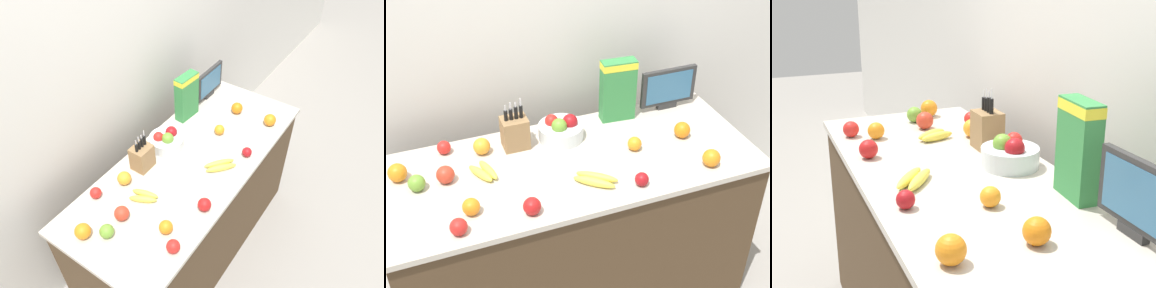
% 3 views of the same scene
% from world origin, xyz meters
% --- Properties ---
extents(ground_plane, '(14.00, 14.00, 0.00)m').
position_xyz_m(ground_plane, '(0.00, 0.00, 0.00)').
color(ground_plane, gray).
extents(wall_back, '(9.00, 0.06, 2.60)m').
position_xyz_m(wall_back, '(0.00, 0.59, 1.30)').
color(wall_back, silver).
rests_on(wall_back, ground_plane).
extents(counter, '(1.81, 0.75, 0.93)m').
position_xyz_m(counter, '(0.00, 0.00, 0.47)').
color(counter, '#4C3823').
rests_on(counter, ground_plane).
extents(knife_block, '(0.13, 0.11, 0.27)m').
position_xyz_m(knife_block, '(-0.21, 0.22, 1.02)').
color(knife_block, '#937047').
rests_on(knife_block, counter).
extents(small_monitor, '(0.32, 0.03, 0.24)m').
position_xyz_m(small_monitor, '(0.67, 0.28, 1.06)').
color(small_monitor, '#2D2D2D').
rests_on(small_monitor, counter).
extents(cereal_box, '(0.19, 0.09, 0.34)m').
position_xyz_m(cereal_box, '(0.37, 0.28, 1.12)').
color(cereal_box, '#338442').
rests_on(cereal_box, counter).
extents(fruit_bowl, '(0.23, 0.23, 0.13)m').
position_xyz_m(fruit_bowl, '(0.02, 0.21, 0.99)').
color(fruit_bowl, silver).
rests_on(fruit_bowl, counter).
extents(banana_bunch_left, '(0.13, 0.18, 0.04)m').
position_xyz_m(banana_bunch_left, '(-0.41, 0.05, 0.95)').
color(banana_bunch_left, yellow).
rests_on(banana_bunch_left, counter).
extents(banana_bunch_right, '(0.21, 0.19, 0.04)m').
position_xyz_m(banana_bunch_right, '(0.05, -0.19, 0.95)').
color(banana_bunch_right, yellow).
rests_on(banana_bunch_right, counter).
extents(apple_middle, '(0.06, 0.06, 0.06)m').
position_xyz_m(apple_middle, '(0.24, -0.27, 0.97)').
color(apple_middle, '#A31419').
rests_on(apple_middle, counter).
extents(apple_near_bananas, '(0.08, 0.08, 0.08)m').
position_xyz_m(apple_near_bananas, '(-0.71, 0.05, 0.97)').
color(apple_near_bananas, '#6B9E33').
rests_on(apple_near_bananas, counter).
extents(apple_leftmost, '(0.07, 0.07, 0.07)m').
position_xyz_m(apple_leftmost, '(-0.55, 0.29, 0.97)').
color(apple_leftmost, red).
rests_on(apple_leftmost, counter).
extents(apple_rear, '(0.08, 0.08, 0.08)m').
position_xyz_m(apple_rear, '(-0.28, -0.28, 0.97)').
color(apple_rear, red).
rests_on(apple_rear, counter).
extents(apple_rightmost, '(0.07, 0.07, 0.07)m').
position_xyz_m(apple_rightmost, '(-0.59, -0.29, 0.97)').
color(apple_rightmost, red).
rests_on(apple_rightmost, counter).
extents(apple_front, '(0.08, 0.08, 0.08)m').
position_xyz_m(apple_front, '(-0.58, 0.06, 0.98)').
color(apple_front, red).
rests_on(apple_front, counter).
extents(orange_front_left, '(0.08, 0.08, 0.08)m').
position_xyz_m(orange_front_left, '(-0.52, -0.19, 0.97)').
color(orange_front_left, orange).
rests_on(orange_front_left, counter).
extents(orange_near_bowl, '(0.08, 0.08, 0.08)m').
position_xyz_m(orange_near_bowl, '(-0.38, 0.22, 0.98)').
color(orange_near_bowl, orange).
rests_on(orange_near_bowl, counter).
extents(orange_mid_right, '(0.09, 0.09, 0.09)m').
position_xyz_m(orange_mid_right, '(-0.78, 0.15, 0.98)').
color(orange_mid_right, orange).
rests_on(orange_mid_right, counter).
extents(orange_front_right, '(0.09, 0.09, 0.09)m').
position_xyz_m(orange_front_right, '(0.61, -0.26, 0.98)').
color(orange_front_right, orange).
rests_on(orange_front_right, counter).
extents(orange_back_center, '(0.08, 0.08, 0.08)m').
position_xyz_m(orange_back_center, '(0.60, 0.00, 0.98)').
color(orange_back_center, orange).
rests_on(orange_back_center, counter).
extents(orange_mid_left, '(0.07, 0.07, 0.07)m').
position_xyz_m(orange_mid_left, '(0.33, -0.02, 0.97)').
color(orange_mid_left, orange).
rests_on(orange_mid_left, counter).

